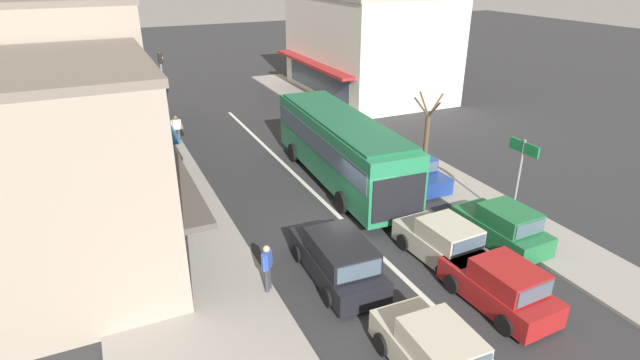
# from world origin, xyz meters

# --- Properties ---
(ground_plane) EXTENTS (140.00, 140.00, 0.00)m
(ground_plane) POSITION_xyz_m (0.00, 0.00, 0.00)
(ground_plane) COLOR #2D2D30
(lane_centre_line) EXTENTS (0.20, 28.00, 0.01)m
(lane_centre_line) POSITION_xyz_m (0.00, 4.00, 0.00)
(lane_centre_line) COLOR silver
(lane_centre_line) RESTS_ON ground
(sidewalk_left) EXTENTS (5.20, 44.00, 0.14)m
(sidewalk_left) POSITION_xyz_m (-6.80, 6.00, 0.07)
(sidewalk_left) COLOR gray
(sidewalk_left) RESTS_ON ground
(kerb_right) EXTENTS (2.80, 44.00, 0.12)m
(kerb_right) POSITION_xyz_m (6.20, 6.00, 0.06)
(kerb_right) COLOR gray
(kerb_right) RESTS_ON ground
(shopfront_corner_near) EXTENTS (7.88, 7.68, 7.16)m
(shopfront_corner_near) POSITION_xyz_m (-10.18, 1.01, 3.58)
(shopfront_corner_near) COLOR gray
(shopfront_corner_near) RESTS_ON ground
(shopfront_mid_block) EXTENTS (8.68, 7.40, 8.50)m
(shopfront_mid_block) POSITION_xyz_m (-10.18, 8.77, 4.24)
(shopfront_mid_block) COLOR gray
(shopfront_mid_block) RESTS_ON ground
(shopfront_far_end) EXTENTS (8.98, 8.25, 8.58)m
(shopfront_far_end) POSITION_xyz_m (-10.18, 16.79, 4.28)
(shopfront_far_end) COLOR gray
(shopfront_far_end) RESTS_ON ground
(building_right_far) EXTENTS (9.57, 12.95, 7.58)m
(building_right_far) POSITION_xyz_m (11.48, 18.94, 3.79)
(building_right_far) COLOR silver
(building_right_far) RESTS_ON ground
(city_bus) EXTENTS (3.16, 10.97, 3.23)m
(city_bus) POSITION_xyz_m (1.68, 4.17, 1.88)
(city_bus) COLOR #237A4C
(city_bus) RESTS_ON ground
(hatchback_queue_far_back) EXTENTS (1.95, 3.77, 1.54)m
(hatchback_queue_far_back) POSITION_xyz_m (1.82, -6.28, 0.71)
(hatchback_queue_far_back) COLOR maroon
(hatchback_queue_far_back) RESTS_ON ground
(hatchback_adjacent_lane_lead) EXTENTS (1.95, 3.77, 1.54)m
(hatchback_adjacent_lane_lead) POSITION_xyz_m (1.85, -3.45, 0.71)
(hatchback_adjacent_lane_lead) COLOR #B7B29E
(hatchback_adjacent_lane_lead) RESTS_ON ground
(wagon_behind_bus_mid) EXTENTS (2.07, 4.57, 1.58)m
(wagon_behind_bus_mid) POSITION_xyz_m (-2.02, -2.87, 0.75)
(wagon_behind_bus_mid) COLOR black
(wagon_behind_bus_mid) RESTS_ON ground
(hatchback_behind_bus_near) EXTENTS (1.89, 3.74, 1.54)m
(hatchback_behind_bus_near) POSITION_xyz_m (-1.73, -7.74, 0.71)
(hatchback_behind_bus_near) COLOR #B7B29E
(hatchback_behind_bus_near) RESTS_ON ground
(parked_hatchback_kerb_front) EXTENTS (1.92, 3.76, 1.54)m
(parked_hatchback_kerb_front) POSITION_xyz_m (4.56, -3.46, 0.71)
(parked_hatchback_kerb_front) COLOR #1E6638
(parked_hatchback_kerb_front) RESTS_ON ground
(parked_sedan_kerb_second) EXTENTS (1.91, 4.21, 1.47)m
(parked_sedan_kerb_second) POSITION_xyz_m (4.61, 2.56, 0.66)
(parked_sedan_kerb_second) COLOR navy
(parked_sedan_kerb_second) RESTS_ON ground
(parked_sedan_kerb_third) EXTENTS (2.00, 4.25, 1.47)m
(parked_sedan_kerb_third) POSITION_xyz_m (4.41, 7.96, 0.66)
(parked_sedan_kerb_third) COLOR #B7B29E
(parked_sedan_kerb_third) RESTS_ON ground
(parked_wagon_kerb_rear) EXTENTS (1.95, 4.50, 1.58)m
(parked_wagon_kerb_rear) POSITION_xyz_m (4.73, 13.25, 0.75)
(parked_wagon_kerb_rear) COLOR #9EA3A8
(parked_wagon_kerb_rear) RESTS_ON ground
(traffic_light_downstreet) EXTENTS (0.33, 0.24, 4.20)m
(traffic_light_downstreet) POSITION_xyz_m (-4.03, 19.26, 2.85)
(traffic_light_downstreet) COLOR gray
(traffic_light_downstreet) RESTS_ON ground
(directional_road_sign) EXTENTS (0.10, 1.40, 3.60)m
(directional_road_sign) POSITION_xyz_m (6.03, -2.50, 2.68)
(directional_road_sign) COLOR gray
(directional_road_sign) RESTS_ON ground
(street_tree_right) EXTENTS (1.74, 1.71, 3.84)m
(street_tree_right) POSITION_xyz_m (6.33, 3.88, 1.84)
(street_tree_right) COLOR brown
(street_tree_right) RESTS_ON ground
(pedestrian_with_handbag_near) EXTENTS (0.65, 0.25, 1.63)m
(pedestrian_with_handbag_near) POSITION_xyz_m (-4.45, 12.63, 1.07)
(pedestrian_with_handbag_near) COLOR #4C4742
(pedestrian_with_handbag_near) RESTS_ON sidewalk_left
(pedestrian_browsing_midblock) EXTENTS (0.41, 0.45, 1.63)m
(pedestrian_browsing_midblock) POSITION_xyz_m (-4.41, -2.71, 1.07)
(pedestrian_browsing_midblock) COLOR #333338
(pedestrian_browsing_midblock) RESTS_ON sidewalk_left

